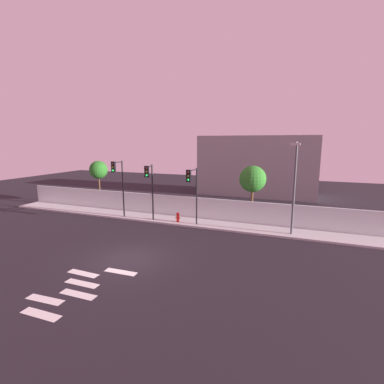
% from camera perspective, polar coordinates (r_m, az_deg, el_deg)
% --- Properties ---
extents(ground_plane, '(80.00, 80.00, 0.00)m').
position_cam_1_polar(ground_plane, '(17.30, -12.82, -13.07)').
color(ground_plane, black).
extents(sidewalk, '(36.00, 2.40, 0.15)m').
position_cam_1_polar(sidewalk, '(24.09, -1.89, -5.91)').
color(sidewalk, '#B6B6B6').
rests_on(sidewalk, ground).
extents(perimeter_wall, '(36.00, 0.18, 1.80)m').
position_cam_1_polar(perimeter_wall, '(25.00, -0.75, -3.00)').
color(perimeter_wall, silver).
rests_on(perimeter_wall, sidewalk).
extents(crosswalk_marking, '(3.54, 4.73, 0.01)m').
position_cam_1_polar(crosswalk_marking, '(14.93, -22.19, -17.54)').
color(crosswalk_marking, silver).
rests_on(crosswalk_marking, ground).
extents(traffic_light_left, '(0.35, 1.42, 4.97)m').
position_cam_1_polar(traffic_light_left, '(24.92, -14.74, 2.95)').
color(traffic_light_left, black).
rests_on(traffic_light_left, sidewalk).
extents(traffic_light_center, '(0.50, 1.57, 4.72)m').
position_cam_1_polar(traffic_light_center, '(23.18, -8.60, 2.25)').
color(traffic_light_center, black).
rests_on(traffic_light_center, sidewalk).
extents(traffic_light_right, '(0.35, 1.79, 4.56)m').
position_cam_1_polar(traffic_light_right, '(21.47, 0.07, 1.48)').
color(traffic_light_right, black).
rests_on(traffic_light_right, sidewalk).
extents(street_lamp_curbside, '(0.61, 2.09, 6.59)m').
position_cam_1_polar(street_lamp_curbside, '(20.74, 20.02, 2.15)').
color(street_lamp_curbside, '#4C4C51').
rests_on(street_lamp_curbside, sidewalk).
extents(fire_hydrant, '(0.44, 0.26, 0.81)m').
position_cam_1_polar(fire_hydrant, '(23.53, -2.88, -5.03)').
color(fire_hydrant, red).
rests_on(fire_hydrant, sidewalk).
extents(roadside_tree_leftmost, '(1.86, 1.86, 4.78)m').
position_cam_1_polar(roadside_tree_leftmost, '(30.94, -18.39, 4.24)').
color(roadside_tree_leftmost, brown).
rests_on(roadside_tree_leftmost, ground).
extents(roadside_tree_midleft, '(2.25, 2.25, 4.78)m').
position_cam_1_polar(roadside_tree_midleft, '(24.25, 12.18, 2.56)').
color(roadside_tree_midleft, brown).
rests_on(roadside_tree_midleft, ground).
extents(low_building_distant, '(14.28, 6.00, 7.44)m').
position_cam_1_polar(low_building_distant, '(37.07, 13.10, 5.25)').
color(low_building_distant, gray).
rests_on(low_building_distant, ground).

